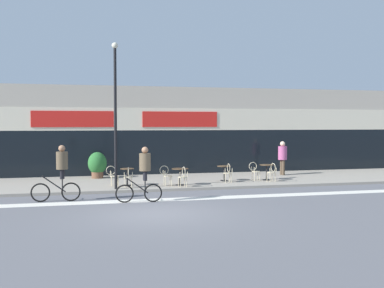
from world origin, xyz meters
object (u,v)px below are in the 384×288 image
Objects in this scene: bistro_table_3 at (267,169)px; cafe_chair_1_near at (183,175)px; bistro_table_0 at (127,174)px; lamp_post at (115,106)px; cafe_chair_0_side at (113,174)px; cafe_chair_3_side at (255,170)px; bistro_table_2 at (224,170)px; cafe_chair_0_near at (128,176)px; pedestrian_near_end at (283,155)px; cafe_chair_1_side at (166,174)px; cyclist_0 at (143,170)px; cafe_chair_2_near at (228,172)px; planter_pot at (97,164)px; cafe_chair_3_near at (272,171)px; cyclist_1 at (60,170)px; bistro_table_1 at (180,173)px.

cafe_chair_1_near reaches higher than bistro_table_3.
lamp_post reaches higher than bistro_table_0.
cafe_chair_0_side and cafe_chair_3_side have the same top height.
cafe_chair_0_near is (-4.70, -1.22, 0.00)m from bistro_table_2.
cafe_chair_0_near is (-0.01, -0.63, -0.02)m from bistro_table_0.
pedestrian_near_end is at bearing 11.67° from cafe_chair_0_side.
cafe_chair_0_near is at bearing -165.47° from bistro_table_2.
cafe_chair_1_side is 7.34m from pedestrian_near_end.
bistro_table_0 is at bearing -81.63° from cyclist_0.
bistro_table_3 is at bearing -2.21° from cafe_chair_3_side.
cafe_chair_2_near is 6.71m from planter_pot.
cafe_chair_1_side is at bearing 84.09° from cafe_chair_3_near.
cafe_chair_0_side is (-7.43, -0.38, -0.03)m from bistro_table_3.
bistro_table_0 is 3.95m from cyclist_1.
bistro_table_1 is 0.84× the size of cafe_chair_0_side.
cafe_chair_1_near is 0.15× the size of lamp_post.
cafe_chair_3_side is 0.15× the size of lamp_post.
lamp_post is at bearing -87.98° from cafe_chair_0_side.
cafe_chair_1_near is at bearing -96.25° from cafe_chair_0_near.
cafe_chair_0_near is 3.13m from cyclist_0.
bistro_table_3 is at bearing 3.16° from bistro_table_0.
cyclist_1 reaches higher than bistro_table_0.
bistro_table_2 is at bearing 4.20° from cafe_chair_0_side.
cafe_chair_1_near is at bearing -162.22° from cafe_chair_3_side.
pedestrian_near_end is at bearing 36.44° from cafe_chair_3_side.
bistro_table_0 is at bearing 90.02° from cafe_chair_2_near.
cafe_chair_0_near is at bearing 73.15° from cafe_chair_1_near.
cafe_chair_1_side is (-0.63, 0.62, 0.00)m from cafe_chair_1_near.
planter_pot is 0.73× the size of pedestrian_near_end.
bistro_table_0 is at bearing 79.92° from cafe_chair_3_near.
bistro_table_2 is 0.12× the size of lamp_post.
bistro_table_3 is 7.44m from cafe_chair_0_side.
cyclist_1 reaches higher than cafe_chair_3_near.
cafe_chair_2_near is 1.00× the size of cafe_chair_3_near.
cafe_chair_3_near is at bearing -82.61° from cafe_chair_0_near.
cyclist_0 reaches higher than bistro_table_3.
cafe_chair_0_near is at bearing -80.72° from cyclist_0.
lamp_post is at bearing -169.89° from bistro_table_3.
cafe_chair_1_near reaches higher than bistro_table_2.
pedestrian_near_end is at bearing -58.61° from cafe_chair_2_near.
pedestrian_near_end is (3.80, 1.65, 0.56)m from bistro_table_2.
cafe_chair_0_near is at bearing -169.24° from pedestrian_near_end.
cafe_chair_0_side is 2.35m from cafe_chair_1_side.
cafe_chair_3_side is at bearing -148.95° from pedestrian_near_end.
cafe_chair_3_side is (3.86, 1.43, 0.00)m from cafe_chair_1_near.
cafe_chair_3_near is (7.44, -0.25, 0.00)m from cafe_chair_0_side.
lamp_post reaches higher than bistro_table_3.
cafe_chair_1_side and cafe_chair_3_near have the same top height.
cafe_chair_2_near reaches higher than bistro_table_0.
cafe_chair_0_near and cafe_chair_2_near have the same top height.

